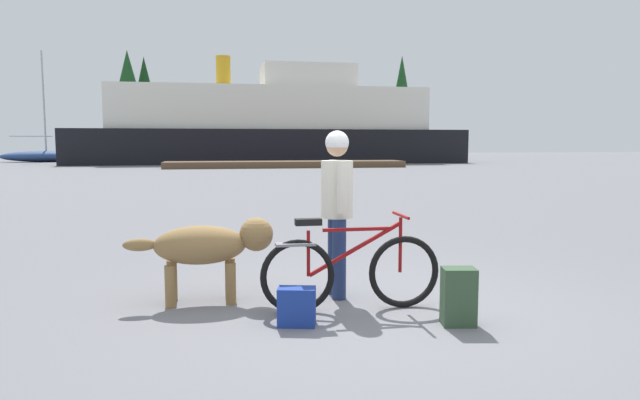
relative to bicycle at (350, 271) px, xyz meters
name	(u,v)px	position (x,y,z in m)	size (l,w,h in m)	color
ground_plane	(372,311)	(0.20, -0.05, -0.38)	(160.00, 160.00, 0.00)	slate
bicycle	(350,271)	(0.00, 0.00, 0.00)	(1.70, 0.44, 0.90)	black
person_cyclist	(337,198)	(-0.02, 0.51, 0.63)	(0.32, 0.53, 1.68)	navy
dog	(209,246)	(-1.29, 0.53, 0.18)	(1.43, 0.44, 0.82)	olive
backpack	(459,297)	(0.81, -0.58, -0.13)	(0.28, 0.20, 0.50)	#334C33
handbag_pannier	(297,307)	(-0.55, -0.35, -0.21)	(0.32, 0.18, 0.33)	navy
dock_pier	(286,164)	(3.18, 30.55, -0.18)	(15.03, 2.57, 0.40)	brown
ferry_boat	(272,127)	(3.22, 39.49, 2.43)	(29.55, 7.99, 8.14)	black
sailboat_moored	(46,156)	(-14.73, 44.37, 0.13)	(7.24, 2.03, 8.92)	navy
pine_tree_far_left	(128,88)	(-10.27, 59.20, 7.03)	(4.09, 4.09, 11.43)	#4C331E
pine_tree_center	(225,98)	(0.03, 59.22, 6.15)	(3.69, 3.69, 10.74)	#4C331E
pine_tree_far_right	(402,97)	(19.47, 56.27, 6.33)	(3.34, 3.34, 11.23)	#4C331E
pine_tree_mid_back	(145,97)	(-8.84, 61.58, 6.29)	(4.01, 4.01, 11.11)	#4C331E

